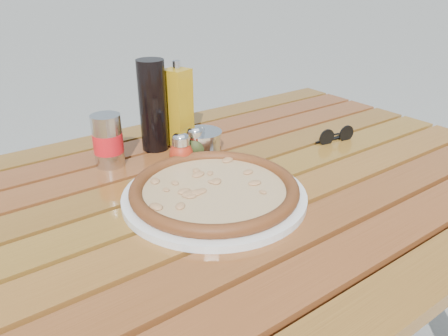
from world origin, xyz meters
TOP-DOWN VIEW (x-y plane):
  - table at (0.00, -0.00)m, footprint 1.40×0.90m
  - plate at (-0.06, -0.03)m, footprint 0.42×0.42m
  - pizza at (-0.06, -0.03)m, footprint 0.33×0.33m
  - pepper_shaker at (-0.03, 0.14)m, footprint 0.07×0.07m
  - oregano_shaker at (0.01, 0.15)m, footprint 0.06×0.06m
  - dark_bottle at (-0.03, 0.27)m, footprint 0.08×0.08m
  - soda_can at (-0.16, 0.24)m, footprint 0.07×0.07m
  - olive_oil_cruet at (0.04, 0.26)m, footprint 0.07×0.07m
  - parmesan_tin at (0.04, 0.17)m, footprint 0.10×0.10m
  - sunglasses at (0.37, 0.03)m, footprint 0.11×0.04m

SIDE VIEW (x-z plane):
  - table at x=0.00m, z-range 0.30..1.05m
  - plate at x=-0.06m, z-range 0.75..0.76m
  - sunglasses at x=0.37m, z-range 0.74..0.79m
  - pizza at x=-0.06m, z-range 0.76..0.79m
  - parmesan_tin at x=0.04m, z-range 0.74..0.82m
  - pepper_shaker at x=-0.03m, z-range 0.75..0.83m
  - oregano_shaker at x=0.01m, z-range 0.75..0.83m
  - soda_can at x=-0.16m, z-range 0.75..0.87m
  - olive_oil_cruet at x=0.04m, z-range 0.74..0.95m
  - dark_bottle at x=-0.03m, z-range 0.75..0.97m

